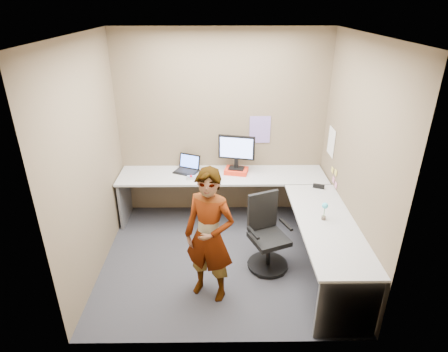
{
  "coord_description": "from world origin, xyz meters",
  "views": [
    {
      "loc": [
        -0.03,
        -3.89,
        3.01
      ],
      "look_at": [
        0.02,
        0.25,
        1.05
      ],
      "focal_mm": 30.0,
      "sensor_mm": 36.0,
      "label": 1
    }
  ],
  "objects_px": {
    "office_chair": "(267,239)",
    "person": "(209,236)",
    "desk": "(256,203)",
    "monitor": "(237,149)"
  },
  "relations": [
    {
      "from": "desk",
      "to": "person",
      "type": "xyz_separation_m",
      "value": [
        -0.58,
        -1.01,
        0.18
      ]
    },
    {
      "from": "monitor",
      "to": "desk",
      "type": "bearing_deg",
      "value": -58.09
    },
    {
      "from": "monitor",
      "to": "office_chair",
      "type": "distance_m",
      "value": 1.41
    },
    {
      "from": "person",
      "to": "monitor",
      "type": "bearing_deg",
      "value": 101.77
    },
    {
      "from": "office_chair",
      "to": "person",
      "type": "xyz_separation_m",
      "value": [
        -0.68,
        -0.5,
        0.38
      ]
    },
    {
      "from": "desk",
      "to": "monitor",
      "type": "relative_size",
      "value": 5.78
    },
    {
      "from": "desk",
      "to": "monitor",
      "type": "xyz_separation_m",
      "value": [
        -0.23,
        0.66,
        0.5
      ]
    },
    {
      "from": "person",
      "to": "desk",
      "type": "bearing_deg",
      "value": 83.54
    },
    {
      "from": "monitor",
      "to": "office_chair",
      "type": "bearing_deg",
      "value": -61.77
    },
    {
      "from": "person",
      "to": "office_chair",
      "type": "bearing_deg",
      "value": 59.76
    }
  ]
}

